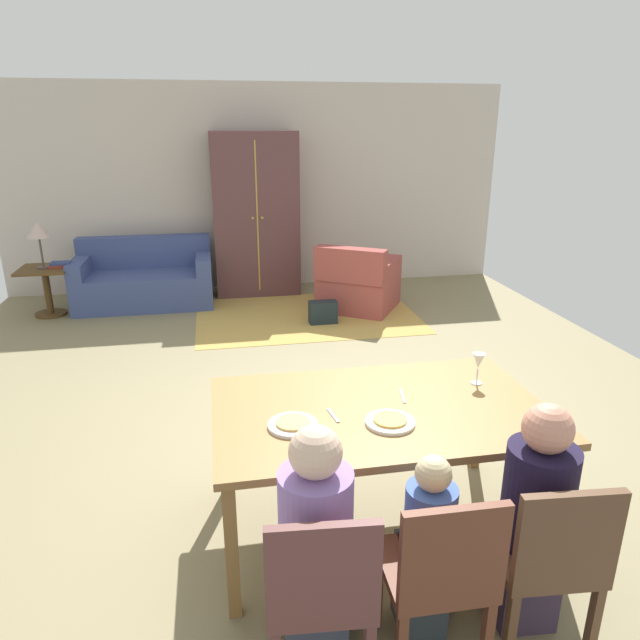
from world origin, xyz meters
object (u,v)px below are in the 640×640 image
object	(u,v)px
dining_table	(379,418)
couch	(145,281)
armoire	(256,215)
table_lamp	(38,231)
book_lower	(59,266)
book_upper	(61,263)
plate_near_man	(293,425)
dining_chair_man	(320,588)
person_child	(425,553)
person_woman	(530,523)
person_man	(315,551)
plate_near_child	(390,422)
wine_glass	(478,362)
armchair	(358,284)
handbag	(323,312)
side_table	(47,285)
dining_chair_child	(440,571)
dining_chair_woman	(549,555)

from	to	relation	value
dining_table	couch	size ratio (longest dim) A/B	1.05
armoire	table_lamp	bearing A→B (deg)	-167.84
dining_table	book_lower	distance (m)	5.15
couch	book_upper	xyz separation A→B (m)	(-0.91, -0.23, 0.32)
plate_near_man	dining_chair_man	bearing A→B (deg)	-90.51
person_child	book_lower	bearing A→B (deg)	116.92
person_woman	person_child	bearing A→B (deg)	-179.41
person_man	book_lower	bearing A→B (deg)	112.55
plate_near_child	book_lower	bearing A→B (deg)	119.59
wine_glass	book_upper	world-z (taller)	wine_glass
plate_near_man	person_woman	distance (m)	1.17
plate_near_child	book_upper	size ratio (longest dim) A/B	1.14
armchair	dining_table	bearing A→B (deg)	-102.65
book_upper	handbag	size ratio (longest dim) A/B	0.69
dining_chair_man	person_woman	size ratio (longest dim) A/B	0.78
book_lower	dining_table	bearing A→B (deg)	-59.42
book_upper	wine_glass	bearing A→B (deg)	-52.86
couch	plate_near_man	bearing A→B (deg)	-75.82
wine_glass	table_lamp	bearing A→B (deg)	128.88
armoire	book_lower	xyz separation A→B (m)	(-2.37, -0.54, -0.46)
book_lower	book_upper	distance (m)	0.04
person_woman	armchair	distance (m)	4.72
side_table	plate_near_man	bearing A→B (deg)	-63.06
table_lamp	side_table	bearing A→B (deg)	-90.00
person_man	dining_chair_child	bearing A→B (deg)	-20.15
dining_chair_woman	handbag	world-z (taller)	dining_chair_woman
dining_table	person_man	size ratio (longest dim) A/B	1.58
wine_glass	handbag	bearing A→B (deg)	94.43
dining_table	dining_chair_child	size ratio (longest dim) A/B	2.02
plate_near_child	couch	bearing A→B (deg)	109.22
dining_table	dining_chair_woman	bearing A→B (deg)	-62.04
side_table	dining_chair_child	bearing A→B (deg)	-62.33
armoire	side_table	xyz separation A→B (m)	(-2.54, -0.55, -0.67)
dining_table	side_table	size ratio (longest dim) A/B	3.02
dining_chair_child	side_table	distance (m)	6.01
dining_chair_woman	handbag	distance (m)	4.44
side_table	armchair	bearing A→B (deg)	-6.89
plate_near_man	plate_near_child	xyz separation A→B (m)	(0.48, -0.06, 0.00)
dining_chair_child	handbag	distance (m)	4.45
dining_chair_man	armchair	size ratio (longest dim) A/B	0.73
dining_table	dining_chair_woman	distance (m)	1.03
dining_chair_man	couch	distance (m)	5.71
dining_chair_child	book_upper	xyz separation A→B (m)	(-2.61, 5.35, 0.13)
person_child	book_lower	size ratio (longest dim) A/B	4.20
dining_chair_man	dining_chair_child	size ratio (longest dim) A/B	1.00
armoire	book_upper	size ratio (longest dim) A/B	9.55
dining_chair_man	person_child	bearing A→B (deg)	19.13
armchair	armoire	bearing A→B (deg)	139.06
plate_near_man	armoire	distance (m)	5.11
couch	side_table	distance (m)	1.13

